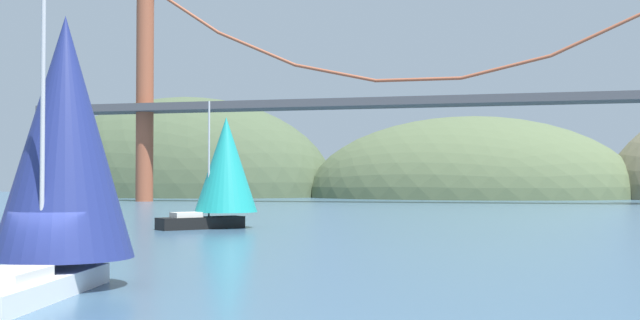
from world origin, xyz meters
name	(u,v)px	position (x,y,z in m)	size (l,w,h in m)	color
ground_plane	(45,293)	(0.00, 0.00, 0.00)	(360.00, 360.00, 0.00)	#385670
headland_left	(184,196)	(-55.00, 135.00, 0.00)	(66.13, 44.00, 42.21)	#425138
headland_center	(469,198)	(5.00, 135.00, 0.00)	(64.30, 44.00, 31.67)	#4C5B3D
suspension_bridge	(418,94)	(0.00, 95.00, 16.11)	(124.31, 6.00, 35.37)	brown
sailboat_navy_sail	(62,146)	(-0.17, 1.13, 4.59)	(5.25, 9.15, 9.94)	white
sailboat_teal_sail	(224,168)	(-6.48, 32.25, 4.33)	(7.23, 7.65, 9.12)	black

